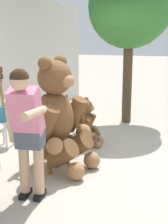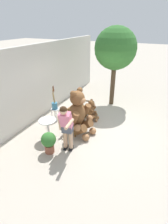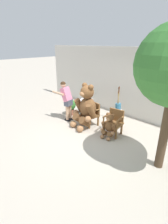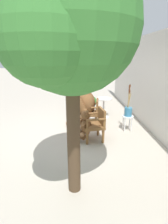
# 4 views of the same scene
# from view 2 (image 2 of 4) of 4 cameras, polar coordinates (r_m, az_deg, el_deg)

# --- Properties ---
(ground_plane) EXTENTS (60.00, 60.00, 0.00)m
(ground_plane) POSITION_cam_2_polar(r_m,az_deg,el_deg) (6.50, 3.24, -5.15)
(ground_plane) COLOR #B2A899
(back_wall) EXTENTS (10.00, 0.16, 2.80)m
(back_wall) POSITION_cam_2_polar(r_m,az_deg,el_deg) (7.05, -15.06, 9.19)
(back_wall) COLOR beige
(back_wall) RESTS_ON ground
(wooden_chair_left) EXTENTS (0.63, 0.59, 0.86)m
(wooden_chair_left) POSITION_cam_2_polar(r_m,az_deg,el_deg) (6.08, -3.83, -2.59)
(wooden_chair_left) COLOR brown
(wooden_chair_left) RESTS_ON ground
(wooden_chair_right) EXTENTS (0.63, 0.60, 0.86)m
(wooden_chair_right) POSITION_cam_2_polar(r_m,az_deg,el_deg) (6.90, 0.31, 1.35)
(wooden_chair_right) COLOR brown
(wooden_chair_right) RESTS_ON ground
(teddy_bear_large) EXTENTS (1.00, 0.98, 1.63)m
(teddy_bear_large) POSITION_cam_2_polar(r_m,az_deg,el_deg) (5.79, -1.71, -0.38)
(teddy_bear_large) COLOR brown
(teddy_bear_large) RESTS_ON ground
(teddy_bear_small) EXTENTS (0.52, 0.52, 0.85)m
(teddy_bear_small) POSITION_cam_2_polar(r_m,az_deg,el_deg) (6.84, 2.55, 0.61)
(teddy_bear_small) COLOR brown
(teddy_bear_small) RESTS_ON ground
(person_visitor) EXTENTS (0.73, 0.57, 1.56)m
(person_visitor) POSITION_cam_2_polar(r_m,az_deg,el_deg) (4.94, -5.84, -4.15)
(person_visitor) COLOR black
(person_visitor) RESTS_ON ground
(white_stool) EXTENTS (0.34, 0.34, 0.46)m
(white_stool) POSITION_cam_2_polar(r_m,az_deg,el_deg) (6.97, -9.40, 0.26)
(white_stool) COLOR silver
(white_stool) RESTS_ON ground
(brush_bucket) EXTENTS (0.22, 0.22, 0.93)m
(brush_bucket) POSITION_cam_2_polar(r_m,az_deg,el_deg) (6.84, -9.59, 2.45)
(brush_bucket) COLOR teal
(brush_bucket) RESTS_ON white_stool
(round_side_table) EXTENTS (0.56, 0.56, 0.72)m
(round_side_table) POSITION_cam_2_polar(r_m,az_deg,el_deg) (5.80, -11.63, -4.92)
(round_side_table) COLOR white
(round_side_table) RESTS_ON ground
(patio_tree) EXTENTS (1.85, 1.76, 3.39)m
(patio_tree) POSITION_cam_2_polar(r_m,az_deg,el_deg) (7.87, 10.72, 19.41)
(patio_tree) COLOR #473523
(patio_tree) RESTS_ON ground
(potted_plant) EXTENTS (0.44, 0.44, 0.68)m
(potted_plant) POSITION_cam_2_polar(r_m,az_deg,el_deg) (5.26, -11.44, -9.36)
(potted_plant) COLOR brown
(potted_plant) RESTS_ON ground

